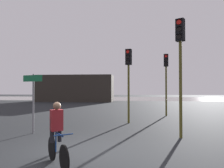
% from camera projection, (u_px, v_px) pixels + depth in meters
% --- Properties ---
extents(ground_plane, '(120.00, 120.00, 0.00)m').
position_uv_depth(ground_plane, '(80.00, 153.00, 6.60)').
color(ground_plane, black).
extents(water_strip, '(80.00, 16.00, 0.01)m').
position_uv_depth(water_strip, '(125.00, 98.00, 42.29)').
color(water_strip, gray).
rests_on(water_strip, ground).
extents(distant_building, '(11.42, 4.00, 3.95)m').
position_uv_depth(distant_building, '(75.00, 88.00, 33.06)').
color(distant_building, '#2D2823').
rests_on(distant_building, ground).
extents(traffic_light_near_right, '(0.40, 0.42, 4.75)m').
position_uv_depth(traffic_light_near_right, '(180.00, 55.00, 8.71)').
color(traffic_light_near_right, '#4C4719').
rests_on(traffic_light_near_right, ground).
extents(traffic_light_center, '(0.38, 0.40, 4.21)m').
position_uv_depth(traffic_light_center, '(129.00, 71.00, 12.41)').
color(traffic_light_center, '#4C4719').
rests_on(traffic_light_center, ground).
extents(traffic_light_far_right, '(0.34, 0.36, 4.44)m').
position_uv_depth(traffic_light_far_right, '(166.00, 73.00, 15.66)').
color(traffic_light_far_right, '#4C4719').
rests_on(traffic_light_far_right, ground).
extents(direction_sign_post, '(1.04, 0.41, 2.60)m').
position_uv_depth(direction_sign_post, '(33.00, 95.00, 9.57)').
color(direction_sign_post, slate).
rests_on(direction_sign_post, ground).
extents(cyclist, '(1.04, 1.41, 1.62)m').
position_uv_depth(cyclist, '(57.00, 133.00, 5.57)').
color(cyclist, black).
rests_on(cyclist, ground).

